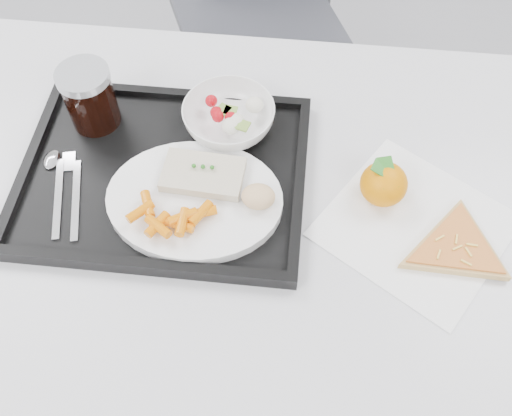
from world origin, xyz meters
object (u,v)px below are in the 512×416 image
object	(u,v)px
cola_glass	(89,96)
tangerine	(384,184)
table	(239,231)
tray	(164,175)
dinner_plate	(195,200)
salad_bowl	(229,118)
pizza_slice	(456,247)

from	to	relation	value
cola_glass	tangerine	distance (m)	0.49
table	tray	bearing A→B (deg)	159.19
table	dinner_plate	distance (m)	0.11
dinner_plate	salad_bowl	bearing A→B (deg)	78.34
dinner_plate	pizza_slice	bearing A→B (deg)	-4.94
tangerine	pizza_slice	distance (m)	0.14
tray	tangerine	size ratio (longest dim) A/B	5.35
table	tangerine	bearing A→B (deg)	12.12
cola_glass	tangerine	xyz separation A→B (m)	(0.48, -0.10, -0.04)
tray	tangerine	distance (m)	0.35
salad_bowl	table	bearing A→B (deg)	-78.02
table	tray	world-z (taller)	tray
pizza_slice	tray	bearing A→B (deg)	169.28
table	salad_bowl	xyz separation A→B (m)	(-0.03, 0.15, 0.11)
tray	pizza_slice	size ratio (longest dim) A/B	1.79
salad_bowl	cola_glass	xyz separation A→B (m)	(-0.23, -0.01, 0.03)
dinner_plate	pizza_slice	xyz separation A→B (m)	(0.39, -0.03, -0.01)
cola_glass	pizza_slice	size ratio (longest dim) A/B	0.43
dinner_plate	salad_bowl	xyz separation A→B (m)	(0.03, 0.16, 0.01)
tray	dinner_plate	size ratio (longest dim) A/B	1.67
dinner_plate	tangerine	size ratio (longest dim) A/B	3.21
dinner_plate	cola_glass	distance (m)	0.25
salad_bowl	dinner_plate	bearing A→B (deg)	-101.66
pizza_slice	tangerine	bearing A→B (deg)	141.89
dinner_plate	tangerine	bearing A→B (deg)	10.29
salad_bowl	cola_glass	bearing A→B (deg)	-178.26
salad_bowl	tray	bearing A→B (deg)	-131.10
salad_bowl	tangerine	bearing A→B (deg)	-22.73
tangerine	pizza_slice	bearing A→B (deg)	-38.11
table	pizza_slice	bearing A→B (deg)	-6.67
salad_bowl	pizza_slice	size ratio (longest dim) A/B	0.60
dinner_plate	cola_glass	xyz separation A→B (m)	(-0.19, 0.15, 0.05)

